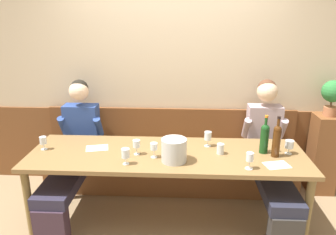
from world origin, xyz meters
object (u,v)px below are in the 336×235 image
(wine_glass_mid_right, at_px, (126,154))
(wine_glass_right_end, at_px, (289,145))
(wine_glass_mid_left, at_px, (154,147))
(wall_bench, at_px, (170,166))
(wine_bottle_clear_water, at_px, (277,140))
(ice_bucket, at_px, (174,150))
(dining_table, at_px, (167,160))
(person_center_left_seat, at_px, (74,148))
(wine_glass_by_bottle, at_px, (208,136))
(wine_bottle_green_tall, at_px, (265,137))
(wine_glass_near_bucket, at_px, (136,144))
(wine_glass_left_end, at_px, (43,141))
(potted_plant, at_px, (333,94))
(wine_glass_center_front, at_px, (250,158))
(person_left_seat, at_px, (269,150))
(water_tumbler_center, at_px, (220,149))

(wine_glass_mid_right, distance_m, wine_glass_right_end, 1.51)
(wine_glass_mid_left, relative_size, wine_glass_right_end, 1.06)
(wall_bench, distance_m, wine_bottle_clear_water, 1.36)
(ice_bucket, bearing_deg, dining_table, 112.49)
(person_center_left_seat, bearing_deg, wine_glass_by_bottle, -5.00)
(person_center_left_seat, xyz_separation_m, wine_bottle_green_tall, (1.92, -0.25, 0.26))
(wine_glass_near_bucket, distance_m, wine_glass_right_end, 1.42)
(wine_bottle_clear_water, xyz_separation_m, wine_bottle_green_tall, (-0.09, 0.08, -0.01))
(wine_glass_left_end, height_order, wine_glass_mid_right, wine_glass_mid_right)
(wine_glass_left_end, relative_size, potted_plant, 0.33)
(ice_bucket, height_order, wine_glass_center_front, ice_bucket)
(person_left_seat, height_order, wine_bottle_green_tall, person_left_seat)
(ice_bucket, height_order, wine_glass_mid_left, ice_bucket)
(ice_bucket, xyz_separation_m, wine_glass_near_bucket, (-0.35, 0.13, -0.01))
(ice_bucket, distance_m, wine_glass_center_front, 0.65)
(wine_glass_left_end, relative_size, wine_glass_near_bucket, 0.92)
(wall_bench, bearing_deg, dining_table, -90.00)
(wine_bottle_clear_water, relative_size, wine_glass_right_end, 2.92)
(wine_bottle_green_tall, bearing_deg, person_center_left_seat, 172.64)
(dining_table, relative_size, person_left_seat, 1.95)
(wine_glass_right_end, bearing_deg, wine_glass_mid_left, -173.42)
(wine_bottle_green_tall, xyz_separation_m, water_tumbler_center, (-0.41, -0.05, -0.10))
(wall_bench, distance_m, water_tumbler_center, 0.97)
(wine_glass_right_end, distance_m, water_tumbler_center, 0.64)
(dining_table, bearing_deg, wine_glass_center_front, -21.83)
(ice_bucket, relative_size, wine_glass_left_end, 1.72)
(wine_glass_left_end, bearing_deg, water_tumbler_center, -0.36)
(dining_table, relative_size, wine_glass_mid_left, 18.53)
(person_left_seat, bearing_deg, ice_bucket, -153.19)
(dining_table, relative_size, wine_bottle_clear_water, 6.73)
(wall_bench, xyz_separation_m, wine_glass_by_bottle, (0.39, -0.47, 0.57))
(wine_glass_left_end, bearing_deg, wine_glass_center_front, -9.10)
(potted_plant, bearing_deg, wine_bottle_clear_water, -136.71)
(wine_glass_mid_right, bearing_deg, wine_bottle_green_tall, 13.88)
(wall_bench, distance_m, potted_plant, 1.97)
(wine_glass_left_end, bearing_deg, wine_glass_mid_right, -17.77)
(wine_glass_mid_right, xyz_separation_m, wine_glass_near_bucket, (0.07, 0.21, 0.00))
(wall_bench, xyz_separation_m, ice_bucket, (0.07, -0.83, 0.57))
(person_center_left_seat, distance_m, wine_glass_mid_left, 1.01)
(wine_glass_center_front, distance_m, wine_glass_near_bucket, 1.02)
(wall_bench, relative_size, wine_bottle_clear_water, 7.51)
(wall_bench, distance_m, ice_bucket, 1.01)
(wall_bench, height_order, potted_plant, potted_plant)
(person_center_left_seat, distance_m, wine_glass_by_bottle, 1.42)
(ice_bucket, distance_m, wine_glass_right_end, 1.09)
(wine_glass_by_bottle, bearing_deg, person_left_seat, 11.69)
(wine_glass_mid_right, bearing_deg, wine_glass_near_bucket, 72.33)
(wine_bottle_clear_water, distance_m, wine_glass_mid_left, 1.12)
(wine_bottle_green_tall, relative_size, wine_glass_mid_right, 2.55)
(person_left_seat, relative_size, wine_glass_mid_left, 9.50)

